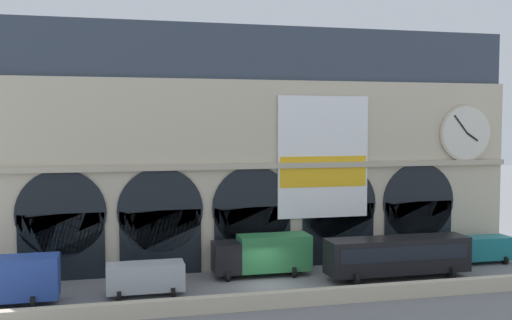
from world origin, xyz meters
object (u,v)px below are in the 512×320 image
at_px(box_truck_center, 263,254).
at_px(bus_mideast, 397,255).
at_px(van_midwest, 145,277).
at_px(van_east, 480,248).

distance_m(box_truck_center, bus_mideast, 10.15).
xyz_separation_m(van_midwest, bus_mideast, (18.66, -0.06, 0.54)).
bearing_deg(bus_mideast, van_midwest, 179.83).
xyz_separation_m(van_midwest, van_east, (27.67, 2.86, 0.00)).
bearing_deg(van_midwest, bus_mideast, -0.17).
distance_m(van_midwest, bus_mideast, 18.67).
bearing_deg(van_midwest, box_truck_center, 19.04).
xyz_separation_m(bus_mideast, van_east, (9.01, 2.91, -0.54)).
bearing_deg(van_east, box_truck_center, 179.22).
distance_m(van_midwest, van_east, 27.81).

